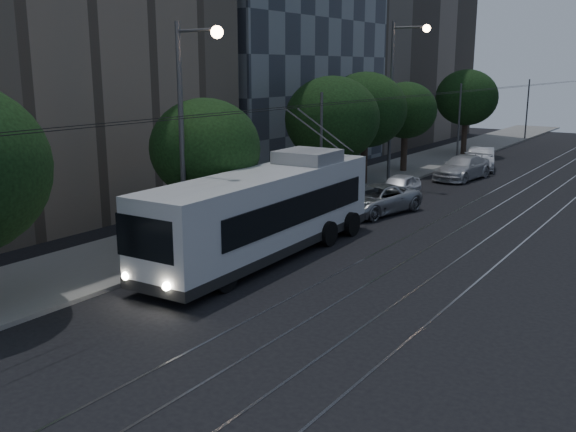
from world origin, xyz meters
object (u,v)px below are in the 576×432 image
Objects in this scene: car_white_b at (462,168)px; car_white_c at (482,159)px; car_white_a at (399,187)px; streetlamp_near at (189,117)px; streetlamp_far at (398,88)px; pickup_silver at (376,199)px; trolleybus at (267,212)px; car_white_d at (475,155)px.

car_white_b is 4.84m from car_white_c.
car_white_a is at bearing -109.55° from car_white_c.
streetlamp_far reaches higher than streetlamp_near.
car_white_b is at bearing 101.90° from pickup_silver.
car_white_a is (-0.27, 12.83, -1.06)m from trolleybus.
trolleybus reaches higher than car_white_d.
car_white_c reaches higher than car_white_a.
car_white_a is 13.36m from car_white_c.
pickup_silver is 0.52× the size of streetlamp_far.
car_white_c is at bearing 75.49° from streetlamp_far.
car_white_b is (0.39, 21.35, -1.00)m from trolleybus.
trolleybus is at bearing -108.04° from car_white_c.
car_white_c is at bearing 84.93° from streetlamp_near.
streetlamp_far reaches higher than pickup_silver.
car_white_c is 3.03m from car_white_d.
pickup_silver is at bearing -71.88° from streetlamp_far.
trolleybus is 2.45× the size of car_white_b.
trolleybus is 2.50× the size of pickup_silver.
trolleybus is 3.14× the size of car_white_a.
trolleybus is at bearing 36.28° from streetlamp_near.
car_white_c is (0.44, 13.35, 0.06)m from car_white_a.
streetlamp_far is (-2.69, -4.66, 5.17)m from car_white_b.
pickup_silver is 1.25× the size of car_white_a.
streetlamp_far reaches higher than car_white_b.
streetlamp_far is (-1.11, -12.21, 5.28)m from car_white_d.
car_white_c is at bearing 99.31° from car_white_b.
car_white_a is 15.39m from streetlamp_near.
car_white_c is at bearing 87.53° from trolleybus.
car_white_a is 6.81m from streetlamp_far.
car_white_a reaches higher than car_white_d.
car_white_b is 23.65m from streetlamp_near.
car_white_c reaches higher than pickup_silver.
pickup_silver is at bearing -88.20° from car_white_a.
car_white_c is 1.21× the size of car_white_d.
streetlamp_near reaches higher than car_white_b.
streetlamp_near is (-1.13, -30.59, 4.72)m from car_white_d.
streetlamp_far reaches higher than car_white_d.
car_white_a is 0.78× the size of car_white_b.
pickup_silver is at bearing -84.35° from car_white_b.
streetlamp_near is at bearing -90.13° from car_white_b.
pickup_silver is 11.99m from streetlamp_near.
car_white_b is at bearing 86.83° from trolleybus.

